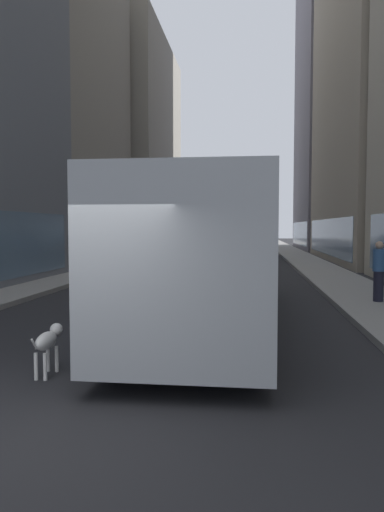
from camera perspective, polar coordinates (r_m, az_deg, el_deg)
The scene contains 14 objects.
ground_plane at distance 39.92m, azimuth 3.88°, elevation 0.22°, with size 120.00×120.00×0.00m, color #232326.
sidewalk_left at distance 40.62m, azimuth -4.17°, elevation 0.38°, with size 2.40×110.00×0.15m, color gray.
sidewalk_right at distance 40.02m, azimuth 12.06°, elevation 0.26°, with size 2.40×110.00×0.15m, color gray.
building_left_mid at distance 36.19m, azimuth -17.50°, elevation 21.44°, with size 8.39×15.04×27.05m.
building_left_far at distance 52.58m, azimuth -8.83°, elevation 12.78°, with size 10.74×18.98×21.65m.
building_right_far at distance 54.50m, azimuth 17.97°, elevation 18.30°, with size 9.18×15.66×32.76m.
transit_bus at distance 11.44m, azimuth 2.22°, elevation 1.20°, with size 2.78×11.53×3.05m.
car_grey_wagon at distance 23.54m, azimuth -1.21°, elevation 0.01°, with size 1.94×3.94×1.62m.
car_red_coupe at distance 39.32m, azimuth 2.09°, elevation 1.38°, with size 1.81×4.69×1.62m.
car_silver_sedan at distance 40.87m, azimuth 5.64°, elevation 1.44°, with size 1.77×4.38×1.62m.
car_black_suv at distance 47.37m, azimuth 2.92°, elevation 1.72°, with size 1.84×4.76×1.62m.
car_blue_hatchback at distance 34.61m, azimuth 8.05°, elevation 1.07°, with size 1.92×4.15×1.62m.
dalmatian_dog at distance 7.61m, azimuth -16.81°, elevation -9.69°, with size 0.22×0.96×0.72m.
pedestrian_with_handbag at distance 14.33m, azimuth 21.45°, elevation -1.65°, with size 0.45×0.34×1.69m.
Camera 1 is at (2.15, -4.80, 2.22)m, focal length 33.48 mm.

